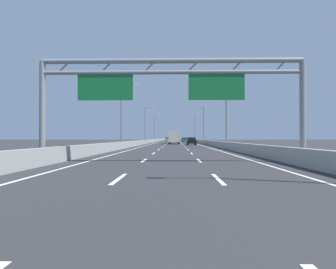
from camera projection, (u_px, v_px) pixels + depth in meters
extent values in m
plane|color=#2D2D30|center=(175.00, 142.00, 98.65)|extent=(260.00, 260.00, 0.00)
cube|color=white|center=(119.00, 179.00, 11.23)|extent=(0.16, 3.00, 0.01)
cube|color=white|center=(144.00, 160.00, 20.22)|extent=(0.16, 3.00, 0.01)
cube|color=white|center=(154.00, 153.00, 29.22)|extent=(0.16, 3.00, 0.01)
cube|color=white|center=(159.00, 150.00, 38.22)|extent=(0.16, 3.00, 0.01)
cube|color=white|center=(162.00, 147.00, 47.21)|extent=(0.16, 3.00, 0.01)
cube|color=white|center=(164.00, 146.00, 56.21)|extent=(0.16, 3.00, 0.01)
cube|color=white|center=(166.00, 145.00, 65.21)|extent=(0.16, 3.00, 0.01)
cube|color=white|center=(167.00, 144.00, 74.21)|extent=(0.16, 3.00, 0.01)
cube|color=white|center=(168.00, 143.00, 83.20)|extent=(0.16, 3.00, 0.01)
cube|color=white|center=(168.00, 143.00, 92.20)|extent=(0.16, 3.00, 0.01)
cube|color=white|center=(169.00, 142.00, 101.20)|extent=(0.16, 3.00, 0.01)
cube|color=white|center=(170.00, 142.00, 110.19)|extent=(0.16, 3.00, 0.01)
cube|color=white|center=(170.00, 141.00, 119.19)|extent=(0.16, 3.00, 0.01)
cube|color=white|center=(170.00, 141.00, 128.19)|extent=(0.16, 3.00, 0.01)
cube|color=white|center=(171.00, 141.00, 137.18)|extent=(0.16, 3.00, 0.01)
cube|color=white|center=(171.00, 141.00, 146.18)|extent=(0.16, 3.00, 0.01)
cube|color=white|center=(171.00, 141.00, 155.18)|extent=(0.16, 3.00, 0.01)
cube|color=white|center=(218.00, 179.00, 11.14)|extent=(0.16, 3.00, 0.01)
cube|color=white|center=(199.00, 161.00, 20.14)|extent=(0.16, 3.00, 0.01)
cube|color=white|center=(192.00, 153.00, 29.13)|extent=(0.16, 3.00, 0.01)
cube|color=white|center=(188.00, 150.00, 38.13)|extent=(0.16, 3.00, 0.01)
cube|color=white|center=(185.00, 147.00, 47.13)|extent=(0.16, 3.00, 0.01)
cube|color=white|center=(184.00, 146.00, 56.13)|extent=(0.16, 3.00, 0.01)
cube|color=white|center=(183.00, 145.00, 65.12)|extent=(0.16, 3.00, 0.01)
cube|color=white|center=(182.00, 144.00, 74.12)|extent=(0.16, 3.00, 0.01)
cube|color=white|center=(181.00, 143.00, 83.12)|extent=(0.16, 3.00, 0.01)
cube|color=white|center=(181.00, 143.00, 92.11)|extent=(0.16, 3.00, 0.01)
cube|color=white|center=(180.00, 142.00, 101.11)|extent=(0.16, 3.00, 0.01)
cube|color=white|center=(180.00, 142.00, 110.11)|extent=(0.16, 3.00, 0.01)
cube|color=white|center=(179.00, 141.00, 119.10)|extent=(0.16, 3.00, 0.01)
cube|color=white|center=(179.00, 141.00, 128.10)|extent=(0.16, 3.00, 0.01)
cube|color=white|center=(179.00, 141.00, 137.10)|extent=(0.16, 3.00, 0.01)
cube|color=white|center=(179.00, 141.00, 146.10)|extent=(0.16, 3.00, 0.01)
cube|color=white|center=(178.00, 141.00, 155.09)|extent=(0.16, 3.00, 0.01)
cube|color=white|center=(156.00, 143.00, 86.78)|extent=(0.16, 176.00, 0.01)
cube|color=white|center=(193.00, 143.00, 86.53)|extent=(0.16, 176.00, 0.01)
cube|color=#9E9E99|center=(155.00, 140.00, 108.82)|extent=(0.45, 220.00, 0.95)
cube|color=#9E9E99|center=(194.00, 140.00, 108.49)|extent=(0.45, 220.00, 0.95)
cylinder|color=gray|center=(42.00, 112.00, 19.04)|extent=(0.36, 0.36, 6.20)
cylinder|color=gray|center=(303.00, 111.00, 18.66)|extent=(0.36, 0.36, 6.20)
cylinder|color=gray|center=(171.00, 61.00, 18.88)|extent=(15.91, 0.32, 0.32)
cylinder|color=gray|center=(171.00, 72.00, 18.87)|extent=(15.91, 0.26, 0.26)
cylinder|color=gray|center=(64.00, 67.00, 19.03)|extent=(0.74, 0.10, 0.74)
cylinder|color=gray|center=(106.00, 67.00, 18.97)|extent=(0.74, 0.10, 0.74)
cylinder|color=gray|center=(149.00, 67.00, 18.91)|extent=(0.74, 0.10, 0.74)
cylinder|color=gray|center=(193.00, 66.00, 18.84)|extent=(0.74, 0.10, 0.74)
cylinder|color=gray|center=(236.00, 66.00, 18.78)|extent=(0.74, 0.10, 0.74)
cylinder|color=gray|center=(280.00, 66.00, 18.72)|extent=(0.74, 0.10, 0.74)
cube|color=#146B33|center=(105.00, 87.00, 18.96)|extent=(3.40, 0.12, 1.60)
cube|color=#146B33|center=(216.00, 87.00, 18.80)|extent=(3.40, 0.12, 1.60)
cylinder|color=slate|center=(121.00, 116.00, 45.43)|extent=(0.20, 0.20, 9.50)
cylinder|color=slate|center=(129.00, 84.00, 45.45)|extent=(2.20, 0.12, 0.12)
cube|color=#F2EAC6|center=(136.00, 85.00, 45.42)|extent=(0.56, 0.28, 0.20)
cylinder|color=slate|center=(226.00, 115.00, 45.07)|extent=(0.20, 0.20, 9.50)
cylinder|color=slate|center=(219.00, 84.00, 45.14)|extent=(2.20, 0.12, 0.12)
cube|color=#F2EAC6|center=(211.00, 85.00, 45.16)|extent=(0.56, 0.28, 0.20)
cylinder|color=slate|center=(145.00, 125.00, 81.19)|extent=(0.20, 0.20, 9.50)
cylinder|color=slate|center=(149.00, 108.00, 81.21)|extent=(2.20, 0.12, 0.12)
cube|color=#F2EAC6|center=(153.00, 108.00, 81.18)|extent=(0.56, 0.28, 0.20)
cylinder|color=slate|center=(204.00, 125.00, 80.82)|extent=(0.20, 0.20, 9.50)
cylinder|color=slate|center=(200.00, 108.00, 80.90)|extent=(2.20, 0.12, 0.12)
cube|color=#F2EAC6|center=(195.00, 108.00, 80.92)|extent=(0.56, 0.28, 0.20)
cylinder|color=slate|center=(154.00, 129.00, 116.95)|extent=(0.20, 0.20, 9.50)
cylinder|color=slate|center=(157.00, 117.00, 116.97)|extent=(2.20, 0.12, 0.12)
cube|color=#F2EAC6|center=(160.00, 117.00, 116.94)|extent=(0.56, 0.28, 0.20)
cylinder|color=slate|center=(195.00, 129.00, 116.58)|extent=(0.20, 0.20, 9.50)
cylinder|color=slate|center=(192.00, 117.00, 116.65)|extent=(2.20, 0.12, 0.12)
cube|color=#F2EAC6|center=(189.00, 117.00, 116.68)|extent=(0.56, 0.28, 0.20)
cube|color=orange|center=(175.00, 141.00, 90.53)|extent=(1.77, 4.24, 0.62)
cube|color=black|center=(175.00, 139.00, 90.64)|extent=(1.56, 1.77, 0.50)
cylinder|color=black|center=(172.00, 142.00, 92.11)|extent=(0.22, 0.64, 0.64)
cylinder|color=black|center=(177.00, 142.00, 92.07)|extent=(0.22, 0.64, 0.64)
cylinder|color=black|center=(172.00, 142.00, 88.97)|extent=(0.22, 0.64, 0.64)
cylinder|color=black|center=(177.00, 142.00, 88.94)|extent=(0.22, 0.64, 0.64)
cube|color=#2347AD|center=(184.00, 140.00, 123.94)|extent=(1.81, 4.47, 0.65)
cube|color=black|center=(184.00, 138.00, 123.74)|extent=(1.59, 2.00, 0.50)
cylinder|color=black|center=(182.00, 140.00, 125.64)|extent=(0.22, 0.64, 0.64)
cylinder|color=black|center=(186.00, 140.00, 125.60)|extent=(0.22, 0.64, 0.64)
cylinder|color=black|center=(182.00, 141.00, 122.27)|extent=(0.22, 0.64, 0.64)
cylinder|color=black|center=(186.00, 141.00, 122.24)|extent=(0.22, 0.64, 0.64)
cube|color=#1E7A38|center=(186.00, 140.00, 102.78)|extent=(1.80, 4.34, 0.66)
cube|color=black|center=(186.00, 138.00, 102.93)|extent=(1.58, 2.00, 0.44)
cylinder|color=black|center=(184.00, 141.00, 104.42)|extent=(0.22, 0.64, 0.64)
cylinder|color=black|center=(188.00, 141.00, 104.38)|extent=(0.22, 0.64, 0.64)
cylinder|color=black|center=(184.00, 141.00, 101.18)|extent=(0.22, 0.64, 0.64)
cylinder|color=black|center=(189.00, 141.00, 101.14)|extent=(0.22, 0.64, 0.64)
cube|color=black|center=(191.00, 142.00, 62.51)|extent=(1.84, 4.53, 0.71)
cube|color=black|center=(191.00, 139.00, 62.59)|extent=(1.62, 1.86, 0.51)
cylinder|color=black|center=(187.00, 143.00, 64.24)|extent=(0.22, 0.64, 0.64)
cylinder|color=black|center=(195.00, 143.00, 64.20)|extent=(0.22, 0.64, 0.64)
cylinder|color=black|center=(188.00, 144.00, 60.81)|extent=(0.22, 0.64, 0.64)
cylinder|color=black|center=(196.00, 144.00, 60.77)|extent=(0.22, 0.64, 0.64)
cube|color=#A8ADB2|center=(167.00, 140.00, 135.81)|extent=(1.73, 4.13, 0.62)
cube|color=black|center=(167.00, 138.00, 135.67)|extent=(1.52, 1.77, 0.54)
cylinder|color=black|center=(166.00, 140.00, 137.34)|extent=(0.22, 0.64, 0.64)
cylinder|color=black|center=(169.00, 140.00, 137.30)|extent=(0.22, 0.64, 0.64)
cylinder|color=black|center=(165.00, 140.00, 134.32)|extent=(0.22, 0.64, 0.64)
cylinder|color=black|center=(169.00, 140.00, 134.28)|extent=(0.22, 0.64, 0.64)
cube|color=silver|center=(174.00, 138.00, 76.05)|extent=(2.49, 2.45, 2.05)
cube|color=beige|center=(174.00, 136.00, 71.58)|extent=(2.49, 6.10, 2.54)
cylinder|color=black|center=(170.00, 142.00, 76.40)|extent=(0.28, 0.96, 0.96)
cylinder|color=black|center=(179.00, 142.00, 76.34)|extent=(0.28, 0.96, 0.96)
cylinder|color=black|center=(169.00, 142.00, 69.94)|extent=(0.28, 0.96, 0.96)
cylinder|color=black|center=(179.00, 142.00, 69.89)|extent=(0.28, 0.96, 0.96)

